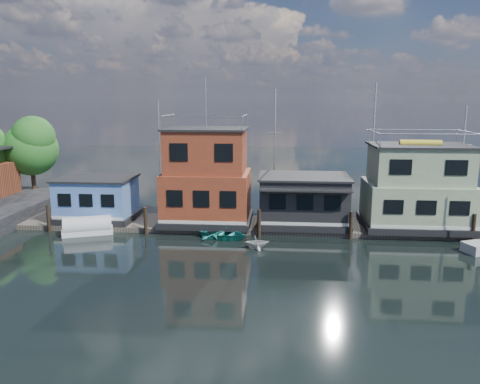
# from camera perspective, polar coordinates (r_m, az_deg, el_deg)

# --- Properties ---
(ground) EXTENTS (160.00, 160.00, 0.00)m
(ground) POSITION_cam_1_polar(r_m,az_deg,el_deg) (28.01, 9.77, -11.08)
(ground) COLOR black
(ground) RESTS_ON ground
(dock) EXTENTS (48.00, 5.00, 0.40)m
(dock) POSITION_cam_1_polar(r_m,az_deg,el_deg) (39.29, 8.38, -4.15)
(dock) COLOR #595147
(dock) RESTS_ON ground
(houseboat_blue) EXTENTS (6.40, 4.90, 3.66)m
(houseboat_blue) POSITION_cam_1_polar(r_m,az_deg,el_deg) (41.75, -17.02, -0.78)
(houseboat_blue) COLOR black
(houseboat_blue) RESTS_ON dock
(houseboat_red) EXTENTS (7.40, 5.90, 11.86)m
(houseboat_red) POSITION_cam_1_polar(r_m,az_deg,el_deg) (38.85, -4.07, 1.67)
(houseboat_red) COLOR black
(houseboat_red) RESTS_ON dock
(houseboat_dark) EXTENTS (7.40, 6.10, 4.06)m
(houseboat_dark) POSITION_cam_1_polar(r_m,az_deg,el_deg) (38.72, 7.74, -0.98)
(houseboat_dark) COLOR black
(houseboat_dark) RESTS_ON dock
(houseboat_green) EXTENTS (8.40, 5.90, 7.03)m
(houseboat_green) POSITION_cam_1_polar(r_m,az_deg,el_deg) (39.99, 20.77, 0.42)
(houseboat_green) COLOR black
(houseboat_green) RESTS_ON dock
(pilings) EXTENTS (42.28, 0.28, 2.20)m
(pilings) POSITION_cam_1_polar(r_m,az_deg,el_deg) (36.34, 8.14, -3.95)
(pilings) COLOR #2D2116
(pilings) RESTS_ON ground
(background_masts) EXTENTS (36.40, 0.16, 12.00)m
(background_masts) POSITION_cam_1_polar(r_m,az_deg,el_deg) (44.69, 14.26, 4.48)
(background_masts) COLOR silver
(background_masts) RESTS_ON ground
(dinghy_white) EXTENTS (2.12, 1.91, 0.98)m
(dinghy_white) POSITION_cam_1_polar(r_m,az_deg,el_deg) (33.80, 2.02, -6.08)
(dinghy_white) COLOR beige
(dinghy_white) RESTS_ON ground
(tarp_runabout) EXTENTS (4.10, 2.74, 1.55)m
(tarp_runabout) POSITION_cam_1_polar(r_m,az_deg,el_deg) (39.14, -18.08, -4.09)
(tarp_runabout) COLOR white
(tarp_runabout) RESTS_ON ground
(dinghy_teal) EXTENTS (4.29, 3.58, 0.76)m
(dinghy_teal) POSITION_cam_1_polar(r_m,az_deg,el_deg) (36.15, -2.00, -5.10)
(dinghy_teal) COLOR teal
(dinghy_teal) RESTS_ON ground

